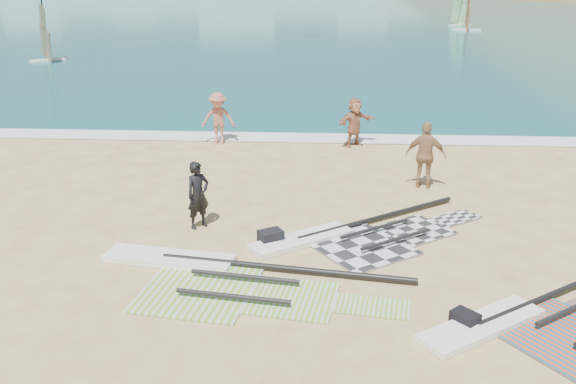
# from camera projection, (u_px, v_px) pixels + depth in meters

# --- Properties ---
(ground) EXTENTS (300.00, 300.00, 0.00)m
(ground) POSITION_uv_depth(u_px,v_px,m) (234.00, 323.00, 11.15)
(ground) COLOR #DBC280
(ground) RESTS_ON ground
(surf_line) EXTENTS (300.00, 1.20, 0.04)m
(surf_line) POSITION_uv_depth(u_px,v_px,m) (282.00, 138.00, 22.69)
(surf_line) COLOR white
(surf_line) RESTS_ON ground
(rig_grey) EXTENTS (5.57, 4.35, 0.20)m
(rig_grey) POSITION_uv_depth(u_px,v_px,m) (356.00, 236.00, 14.54)
(rig_grey) COLOR #29282B
(rig_grey) RESTS_ON ground
(rig_green) EXTENTS (6.49, 3.03, 0.21)m
(rig_green) POSITION_uv_depth(u_px,v_px,m) (221.00, 277.00, 12.67)
(rig_green) COLOR #71C826
(rig_green) RESTS_ON ground
(rig_orange) EXTENTS (5.67, 4.42, 0.20)m
(rig_orange) POSITION_uv_depth(u_px,v_px,m) (551.00, 319.00, 11.18)
(rig_orange) COLOR #F74A17
(rig_orange) RESTS_ON ground
(gear_bag_near) EXTENTS (0.63, 0.58, 0.32)m
(gear_bag_near) POSITION_uv_depth(u_px,v_px,m) (271.00, 237.00, 14.20)
(gear_bag_near) COLOR black
(gear_bag_near) RESTS_ON ground
(gear_bag_far) EXTENTS (0.54, 0.55, 0.27)m
(gear_bag_far) POSITION_uv_depth(u_px,v_px,m) (465.00, 319.00, 11.01)
(gear_bag_far) COLOR black
(gear_bag_far) RESTS_ON ground
(person_wetsuit) EXTENTS (0.69, 0.68, 1.61)m
(person_wetsuit) POSITION_uv_depth(u_px,v_px,m) (198.00, 195.00, 14.90)
(person_wetsuit) COLOR black
(person_wetsuit) RESTS_ON ground
(beachgoer_mid) EXTENTS (1.17, 0.70, 1.78)m
(beachgoer_mid) POSITION_uv_depth(u_px,v_px,m) (218.00, 118.00, 21.76)
(beachgoer_mid) COLOR #AD6351
(beachgoer_mid) RESTS_ON ground
(beachgoer_back) EXTENTS (1.16, 0.67, 1.86)m
(beachgoer_back) POSITION_uv_depth(u_px,v_px,m) (426.00, 155.00, 17.49)
(beachgoer_back) COLOR #A17950
(beachgoer_back) RESTS_ON ground
(beachgoer_right) EXTENTS (1.52, 1.31, 1.66)m
(beachgoer_right) POSITION_uv_depth(u_px,v_px,m) (355.00, 122.00, 21.52)
(beachgoer_right) COLOR #B47554
(beachgoer_right) RESTS_ON ground
(windsurfer_left) EXTENTS (2.05, 2.11, 3.83)m
(windsurfer_left) POSITION_uv_depth(u_px,v_px,m) (46.00, 43.00, 39.39)
(windsurfer_left) COLOR white
(windsurfer_left) RESTS_ON ground
(windsurfer_centre) EXTENTS (2.56, 3.05, 4.56)m
(windsurfer_centre) POSITION_uv_depth(u_px,v_px,m) (468.00, 16.00, 56.62)
(windsurfer_centre) COLOR white
(windsurfer_centre) RESTS_ON ground
(windsurfer_right) EXTENTS (2.30, 2.44, 4.15)m
(windsurfer_right) POSITION_uv_depth(u_px,v_px,m) (461.00, 13.00, 60.78)
(windsurfer_right) COLOR white
(windsurfer_right) RESTS_ON ground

